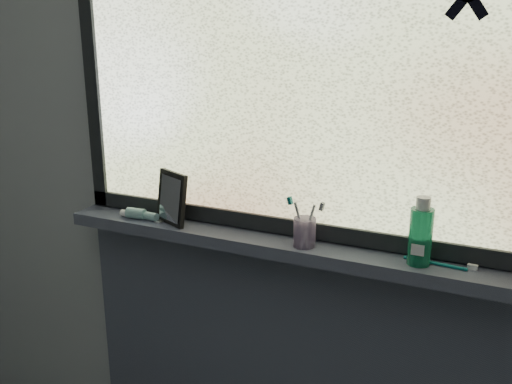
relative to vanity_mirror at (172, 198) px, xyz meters
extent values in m
cube|color=#9EA3A8|center=(0.44, 0.08, 0.14)|extent=(3.00, 0.01, 2.50)
cube|color=#44485A|center=(0.44, 0.01, -0.11)|extent=(1.62, 0.14, 0.04)
cube|color=silver|center=(0.44, 0.06, 0.42)|extent=(1.50, 0.01, 1.00)
cube|color=black|center=(0.44, 0.06, -0.06)|extent=(1.60, 0.03, 0.05)
cube|color=black|center=(-0.33, 0.06, 0.42)|extent=(0.05, 0.03, 1.10)
cube|color=black|center=(0.00, 0.00, 0.00)|extent=(0.15, 0.12, 0.17)
cylinder|color=#BD9DD0|center=(0.46, -0.01, -0.04)|extent=(0.07, 0.07, 0.09)
cylinder|color=#1B8B5C|center=(0.79, 0.00, 0.01)|extent=(0.07, 0.07, 0.16)
camera|label=1|loc=(0.99, -1.49, 0.55)|focal=40.00mm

